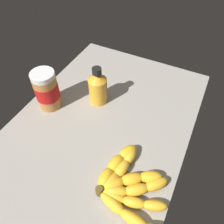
{
  "coord_description": "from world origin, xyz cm",
  "views": [
    {
      "loc": [
        39.73,
        24.24,
        59.47
      ],
      "look_at": [
        -3.48,
        2.67,
        4.28
      ],
      "focal_mm": 34.88,
      "sensor_mm": 36.0,
      "label": 1
    }
  ],
  "objects": [
    {
      "name": "banana_bunch",
      "position": [
        16.01,
        17.27,
        1.67
      ],
      "size": [
        21.99,
        23.77,
        3.79
      ],
      "color": "gold",
      "rests_on": "ground_plane"
    },
    {
      "name": "peanut_butter_jar",
      "position": [
        -0.05,
        -21.11,
        7.34
      ],
      "size": [
        8.35,
        8.35,
        14.83
      ],
      "color": "#B27238",
      "rests_on": "ground_plane"
    },
    {
      "name": "honey_bottle",
      "position": [
        -9.93,
        -6.26,
        6.71
      ],
      "size": [
        6.73,
        6.73,
        15.03
      ],
      "color": "gold",
      "rests_on": "ground_plane"
    },
    {
      "name": "ground_plane",
      "position": [
        0.0,
        0.0,
        -2.49
      ],
      "size": [
        86.51,
        58.31,
        4.99
      ],
      "primitive_type": "cube",
      "color": "gray"
    }
  ]
}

